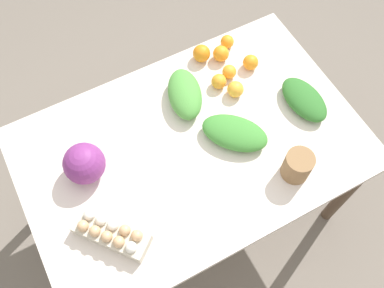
{
  "coord_description": "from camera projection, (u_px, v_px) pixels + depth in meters",
  "views": [
    {
      "loc": [
        -0.39,
        -0.73,
        2.41
      ],
      "look_at": [
        0.0,
        0.0,
        0.8
      ],
      "focal_mm": 40.0,
      "sensor_mm": 36.0,
      "label": 1
    }
  ],
  "objects": [
    {
      "name": "egg_carton",
      "position": [
        111.0,
        233.0,
        1.61
      ],
      "size": [
        0.27,
        0.3,
        0.09
      ],
      "rotation": [
        0.0,
        0.0,
        5.38
      ],
      "color": "beige",
      "rests_on": "dining_table"
    },
    {
      "name": "orange_4",
      "position": [
        227.0,
        42.0,
        2.05
      ],
      "size": [
        0.06,
        0.06,
        0.06
      ],
      "primitive_type": "sphere",
      "color": "orange",
      "rests_on": "dining_table"
    },
    {
      "name": "greens_bunch_dandelion",
      "position": [
        304.0,
        99.0,
        1.89
      ],
      "size": [
        0.16,
        0.27,
        0.07
      ],
      "primitive_type": "ellipsoid",
      "rotation": [
        0.0,
        0.0,
        4.78
      ],
      "color": "#2D6B28",
      "rests_on": "dining_table"
    },
    {
      "name": "cabbage_purple",
      "position": [
        84.0,
        164.0,
        1.7
      ],
      "size": [
        0.17,
        0.17,
        0.17
      ],
      "primitive_type": "sphere",
      "color": "#7A2D75",
      "rests_on": "dining_table"
    },
    {
      "name": "orange_3",
      "position": [
        221.0,
        54.0,
        2.01
      ],
      "size": [
        0.08,
        0.08,
        0.08
      ],
      "primitive_type": "sphere",
      "color": "orange",
      "rests_on": "dining_table"
    },
    {
      "name": "dining_table",
      "position": [
        192.0,
        156.0,
        1.91
      ],
      "size": [
        1.45,
        0.95,
        0.78
      ],
      "color": "silver",
      "rests_on": "ground_plane"
    },
    {
      "name": "orange_2",
      "position": [
        251.0,
        62.0,
        1.99
      ],
      "size": [
        0.07,
        0.07,
        0.07
      ],
      "primitive_type": "sphere",
      "color": "orange",
      "rests_on": "dining_table"
    },
    {
      "name": "greens_bunch_scallion",
      "position": [
        235.0,
        133.0,
        1.81
      ],
      "size": [
        0.31,
        0.32,
        0.08
      ],
      "primitive_type": "ellipsoid",
      "rotation": [
        0.0,
        0.0,
        5.45
      ],
      "color": "#3D8433",
      "rests_on": "dining_table"
    },
    {
      "name": "orange_1",
      "position": [
        229.0,
        72.0,
        1.97
      ],
      "size": [
        0.07,
        0.07,
        0.07
      ],
      "primitive_type": "sphere",
      "color": "orange",
      "rests_on": "dining_table"
    },
    {
      "name": "paper_bag",
      "position": [
        297.0,
        166.0,
        1.72
      ],
      "size": [
        0.12,
        0.12,
        0.13
      ],
      "primitive_type": "cylinder",
      "color": "olive",
      "rests_on": "dining_table"
    },
    {
      "name": "ground_plane",
      "position": [
        192.0,
        206.0,
        2.52
      ],
      "size": [
        8.0,
        8.0,
        0.0
      ],
      "primitive_type": "plane",
      "color": "#70665B"
    },
    {
      "name": "orange_6",
      "position": [
        202.0,
        53.0,
        2.01
      ],
      "size": [
        0.08,
        0.08,
        0.08
      ],
      "primitive_type": "sphere",
      "color": "orange",
      "rests_on": "dining_table"
    },
    {
      "name": "orange_0",
      "position": [
        235.0,
        89.0,
        1.92
      ],
      "size": [
        0.07,
        0.07,
        0.07
      ],
      "primitive_type": "sphere",
      "color": "#F9A833",
      "rests_on": "dining_table"
    },
    {
      "name": "greens_bunch_kale",
      "position": [
        185.0,
        94.0,
        1.89
      ],
      "size": [
        0.22,
        0.3,
        0.1
      ],
      "primitive_type": "ellipsoid",
      "rotation": [
        0.0,
        0.0,
        1.26
      ],
      "color": "#4C933D",
      "rests_on": "dining_table"
    },
    {
      "name": "orange_5",
      "position": [
        219.0,
        81.0,
        1.94
      ],
      "size": [
        0.07,
        0.07,
        0.07
      ],
      "primitive_type": "sphere",
      "color": "orange",
      "rests_on": "dining_table"
    }
  ]
}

